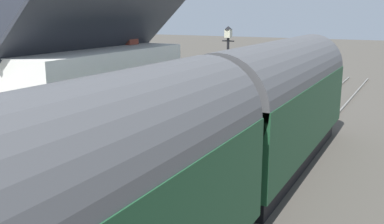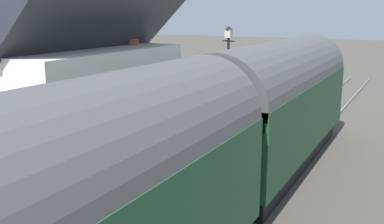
{
  "view_description": "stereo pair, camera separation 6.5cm",
  "coord_description": "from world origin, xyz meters",
  "px_view_note": "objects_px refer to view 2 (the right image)",
  "views": [
    {
      "loc": [
        -10.93,
        -5.14,
        5.25
      ],
      "look_at": [
        1.77,
        1.5,
        1.97
      ],
      "focal_mm": 40.84,
      "sensor_mm": 36.0,
      "label": 1
    },
    {
      "loc": [
        -10.9,
        -5.2,
        5.25
      ],
      "look_at": [
        1.77,
        1.5,
        1.97
      ],
      "focal_mm": 40.84,
      "sensor_mm": 36.0,
      "label": 2
    }
  ],
  "objects_px": {
    "bench_near_building": "(213,96)",
    "lamp_post_platform": "(228,55)",
    "station_building": "(89,92)",
    "planter_under_sign": "(152,148)",
    "planter_edge_near": "(225,91)",
    "train": "(222,135)",
    "planter_bench_left": "(178,97)",
    "station_sign_board": "(12,169)"
  },
  "relations": [
    {
      "from": "bench_near_building",
      "to": "planter_edge_near",
      "type": "xyz_separation_m",
      "value": [
        2.57,
        0.54,
        -0.21
      ]
    },
    {
      "from": "planter_bench_left",
      "to": "station_sign_board",
      "type": "distance_m",
      "value": 12.68
    },
    {
      "from": "planter_under_sign",
      "to": "lamp_post_platform",
      "type": "relative_size",
      "value": 0.19
    },
    {
      "from": "planter_under_sign",
      "to": "lamp_post_platform",
      "type": "xyz_separation_m",
      "value": [
        5.63,
        -0.0,
        2.27
      ]
    },
    {
      "from": "planter_under_sign",
      "to": "planter_bench_left",
      "type": "xyz_separation_m",
      "value": [
        7.5,
        3.4,
        -0.08
      ]
    },
    {
      "from": "station_building",
      "to": "planter_under_sign",
      "type": "height_order",
      "value": "station_building"
    },
    {
      "from": "bench_near_building",
      "to": "planter_bench_left",
      "type": "bearing_deg",
      "value": 98.73
    },
    {
      "from": "station_sign_board",
      "to": "planter_bench_left",
      "type": "bearing_deg",
      "value": 14.39
    },
    {
      "from": "train",
      "to": "planter_bench_left",
      "type": "height_order",
      "value": "train"
    },
    {
      "from": "planter_bench_left",
      "to": "station_sign_board",
      "type": "height_order",
      "value": "station_sign_board"
    },
    {
      "from": "lamp_post_platform",
      "to": "station_sign_board",
      "type": "relative_size",
      "value": 2.39
    },
    {
      "from": "lamp_post_platform",
      "to": "train",
      "type": "bearing_deg",
      "value": -157.96
    },
    {
      "from": "lamp_post_platform",
      "to": "bench_near_building",
      "type": "bearing_deg",
      "value": 37.46
    },
    {
      "from": "planter_under_sign",
      "to": "lamp_post_platform",
      "type": "height_order",
      "value": "lamp_post_platform"
    },
    {
      "from": "planter_under_sign",
      "to": "bench_near_building",
      "type": "bearing_deg",
      "value": 11.9
    },
    {
      "from": "bench_near_building",
      "to": "station_sign_board",
      "type": "distance_m",
      "value": 12.61
    },
    {
      "from": "planter_edge_near",
      "to": "station_sign_board",
      "type": "bearing_deg",
      "value": -172.74
    },
    {
      "from": "station_building",
      "to": "planter_edge_near",
      "type": "relative_size",
      "value": 8.83
    },
    {
      "from": "planter_bench_left",
      "to": "station_sign_board",
      "type": "xyz_separation_m",
      "value": [
        -12.25,
        -3.14,
        0.91
      ]
    },
    {
      "from": "planter_under_sign",
      "to": "planter_bench_left",
      "type": "distance_m",
      "value": 8.24
    },
    {
      "from": "train",
      "to": "station_sign_board",
      "type": "xyz_separation_m",
      "value": [
        -4.07,
        2.82,
        -0.06
      ]
    },
    {
      "from": "bench_near_building",
      "to": "planter_under_sign",
      "type": "xyz_separation_m",
      "value": [
        -7.77,
        -1.64,
        -0.13
      ]
    },
    {
      "from": "station_building",
      "to": "lamp_post_platform",
      "type": "height_order",
      "value": "station_building"
    },
    {
      "from": "planter_edge_near",
      "to": "planter_bench_left",
      "type": "distance_m",
      "value": 3.09
    },
    {
      "from": "planter_edge_near",
      "to": "station_sign_board",
      "type": "height_order",
      "value": "station_sign_board"
    },
    {
      "from": "train",
      "to": "station_sign_board",
      "type": "bearing_deg",
      "value": 145.31
    },
    {
      "from": "train",
      "to": "planter_edge_near",
      "type": "height_order",
      "value": "train"
    },
    {
      "from": "train",
      "to": "planter_edge_near",
      "type": "distance_m",
      "value": 12.04
    },
    {
      "from": "planter_under_sign",
      "to": "station_sign_board",
      "type": "bearing_deg",
      "value": 176.87
    },
    {
      "from": "train",
      "to": "planter_bench_left",
      "type": "relative_size",
      "value": 21.15
    },
    {
      "from": "station_building",
      "to": "planter_bench_left",
      "type": "relative_size",
      "value": 7.7
    },
    {
      "from": "train",
      "to": "planter_under_sign",
      "type": "relative_size",
      "value": 27.25
    },
    {
      "from": "bench_near_building",
      "to": "planter_under_sign",
      "type": "height_order",
      "value": "bench_near_building"
    },
    {
      "from": "planter_edge_near",
      "to": "station_sign_board",
      "type": "distance_m",
      "value": 15.24
    },
    {
      "from": "train",
      "to": "station_building",
      "type": "distance_m",
      "value": 5.48
    },
    {
      "from": "planter_edge_near",
      "to": "station_building",
      "type": "bearing_deg",
      "value": 176.6
    },
    {
      "from": "bench_near_building",
      "to": "lamp_post_platform",
      "type": "bearing_deg",
      "value": -142.54
    },
    {
      "from": "train",
      "to": "planter_bench_left",
      "type": "bearing_deg",
      "value": 36.07
    },
    {
      "from": "bench_near_building",
      "to": "planter_bench_left",
      "type": "distance_m",
      "value": 1.8
    },
    {
      "from": "lamp_post_platform",
      "to": "station_sign_board",
      "type": "bearing_deg",
      "value": 178.55
    },
    {
      "from": "bench_near_building",
      "to": "planter_under_sign",
      "type": "bearing_deg",
      "value": -168.1
    },
    {
      "from": "bench_near_building",
      "to": "planter_under_sign",
      "type": "relative_size",
      "value": 1.96
    }
  ]
}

